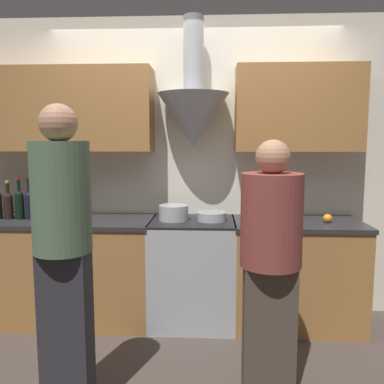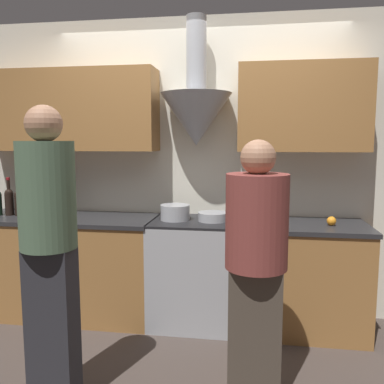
# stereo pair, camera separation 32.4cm
# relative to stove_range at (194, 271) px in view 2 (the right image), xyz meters

# --- Properties ---
(ground_plane) EXTENTS (12.00, 12.00, 0.00)m
(ground_plane) POSITION_rel_stove_range_xyz_m (0.00, -0.34, -0.44)
(ground_plane) COLOR #423833
(wall_back) EXTENTS (8.40, 0.60, 2.60)m
(wall_back) POSITION_rel_stove_range_xyz_m (-0.10, 0.26, 1.04)
(wall_back) COLOR silver
(wall_back) RESTS_ON ground_plane
(counter_left) EXTENTS (1.61, 0.62, 0.88)m
(counter_left) POSITION_rel_stove_range_xyz_m (-1.15, -0.00, -0.00)
(counter_left) COLOR #9E6B38
(counter_left) RESTS_ON ground_plane
(counter_right) EXTENTS (1.06, 0.62, 0.88)m
(counter_right) POSITION_rel_stove_range_xyz_m (0.87, -0.00, -0.00)
(counter_right) COLOR #9E6B38
(counter_right) RESTS_ON ground_plane
(stove_range) EXTENTS (0.70, 0.60, 0.88)m
(stove_range) POSITION_rel_stove_range_xyz_m (0.00, 0.00, 0.00)
(stove_range) COLOR #A8AAAF
(stove_range) RESTS_ON ground_plane
(wine_bottle_2) EXTENTS (0.07, 0.07, 0.34)m
(wine_bottle_2) POSITION_rel_stove_range_xyz_m (-1.65, -0.01, 0.57)
(wine_bottle_2) COLOR black
(wine_bottle_2) RESTS_ON counter_left
(wine_bottle_3) EXTENTS (0.08, 0.08, 0.33)m
(wine_bottle_3) POSITION_rel_stove_range_xyz_m (-1.56, -0.02, 0.57)
(wine_bottle_3) COLOR black
(wine_bottle_3) RESTS_ON counter_left
(wine_bottle_4) EXTENTS (0.07, 0.07, 0.35)m
(wine_bottle_4) POSITION_rel_stove_range_xyz_m (-1.46, -0.02, 0.58)
(wine_bottle_4) COLOR black
(wine_bottle_4) RESTS_ON counter_left
(wine_bottle_5) EXTENTS (0.07, 0.07, 0.34)m
(wine_bottle_5) POSITION_rel_stove_range_xyz_m (-1.38, -0.02, 0.57)
(wine_bottle_5) COLOR black
(wine_bottle_5) RESTS_ON counter_left
(wine_bottle_6) EXTENTS (0.08, 0.08, 0.34)m
(wine_bottle_6) POSITION_rel_stove_range_xyz_m (-1.28, -0.03, 0.57)
(wine_bottle_6) COLOR black
(wine_bottle_6) RESTS_ON counter_left
(wine_bottle_7) EXTENTS (0.07, 0.07, 0.34)m
(wine_bottle_7) POSITION_rel_stove_range_xyz_m (-1.18, -0.02, 0.57)
(wine_bottle_7) COLOR black
(wine_bottle_7) RESTS_ON counter_left
(stock_pot) EXTENTS (0.24, 0.24, 0.13)m
(stock_pot) POSITION_rel_stove_range_xyz_m (-0.16, -0.00, 0.50)
(stock_pot) COLOR #A8AAAF
(stock_pot) RESTS_ON stove_range
(mixing_bowl) EXTENTS (0.24, 0.24, 0.07)m
(mixing_bowl) POSITION_rel_stove_range_xyz_m (0.16, 0.00, 0.47)
(mixing_bowl) COLOR #A8AAAF
(mixing_bowl) RESTS_ON stove_range
(orange_fruit) EXTENTS (0.07, 0.07, 0.07)m
(orange_fruit) POSITION_rel_stove_range_xyz_m (1.09, -0.04, 0.47)
(orange_fruit) COLOR orange
(orange_fruit) RESTS_ON counter_right
(saucepan) EXTENTS (0.17, 0.17, 0.10)m
(saucepan) POSITION_rel_stove_range_xyz_m (0.60, 0.08, 0.49)
(saucepan) COLOR #A8AAAF
(saucepan) RESTS_ON counter_right
(chefs_knife) EXTENTS (0.23, 0.09, 0.01)m
(chefs_knife) POSITION_rel_stove_range_xyz_m (0.58, -0.14, 0.44)
(chefs_knife) COLOR silver
(chefs_knife) RESTS_ON counter_right
(person_foreground_left) EXTENTS (0.31, 0.31, 1.73)m
(person_foreground_left) POSITION_rel_stove_range_xyz_m (-0.64, -1.20, 0.52)
(person_foreground_left) COLOR #28282D
(person_foreground_left) RESTS_ON ground_plane
(person_foreground_right) EXTENTS (0.36, 0.36, 1.55)m
(person_foreground_right) POSITION_rel_stove_range_xyz_m (0.51, -0.97, 0.40)
(person_foreground_right) COLOR #473D33
(person_foreground_right) RESTS_ON ground_plane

